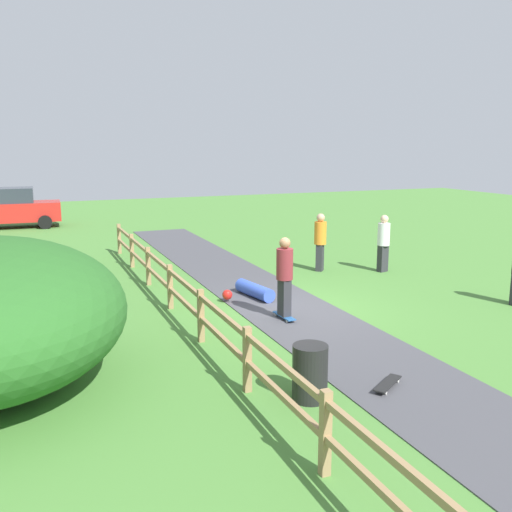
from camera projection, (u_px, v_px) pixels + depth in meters
ground_plane at (289, 311)px, 13.75m from camera, size 60.00×60.00×0.00m
asphalt_path at (289, 310)px, 13.75m from camera, size 2.40×28.00×0.02m
wooden_fence at (184, 295)px, 12.65m from camera, size 0.12×18.12×1.10m
trash_bin at (310, 373)px, 8.90m from camera, size 0.56×0.56×0.90m
skater_riding at (285, 274)px, 12.86m from camera, size 0.40×0.81×1.90m
skater_fallen at (252, 291)px, 14.85m from camera, size 1.25×1.45×0.36m
skateboard_loose at (388, 383)px, 9.37m from camera, size 0.77×0.61×0.08m
bystander_orange at (320, 239)px, 17.91m from camera, size 0.54×0.54×1.83m
bystander_white at (383, 240)px, 17.79m from camera, size 0.47×0.47×1.80m
parked_car_red at (13, 208)px, 27.16m from camera, size 4.26×2.11×1.92m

